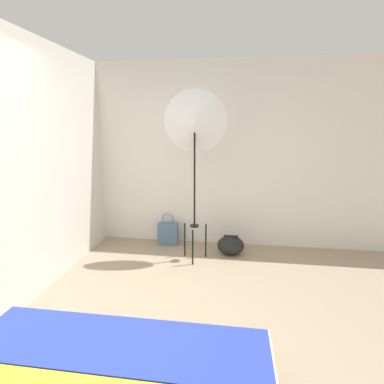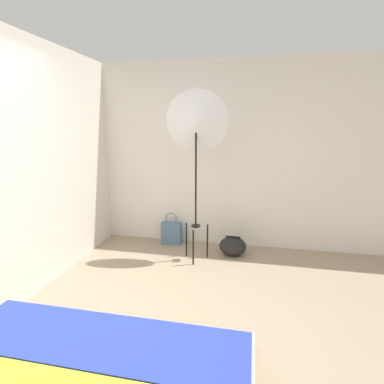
% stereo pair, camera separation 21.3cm
% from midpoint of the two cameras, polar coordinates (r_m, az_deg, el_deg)
% --- Properties ---
extents(ground_plane, '(14.00, 14.00, 0.00)m').
position_cam_midpoint_polar(ground_plane, '(2.52, -12.35, -30.97)').
color(ground_plane, gray).
extents(wall_back, '(8.00, 0.05, 2.60)m').
position_cam_midpoint_polar(wall_back, '(4.33, -1.37, 6.93)').
color(wall_back, silver).
rests_on(wall_back, ground_plane).
extents(wall_side_left, '(0.05, 8.00, 2.60)m').
position_cam_midpoint_polar(wall_side_left, '(3.44, -29.74, 3.85)').
color(wall_side_left, silver).
rests_on(wall_side_left, ground_plane).
extents(photo_umbrella, '(0.78, 0.32, 2.15)m').
position_cam_midpoint_polar(photo_umbrella, '(3.67, -1.20, 12.75)').
color(photo_umbrella, black).
rests_on(photo_umbrella, ground_plane).
extents(tote_bag, '(0.29, 0.13, 0.48)m').
position_cam_midpoint_polar(tote_bag, '(4.47, -5.97, -7.85)').
color(tote_bag, slate).
rests_on(tote_bag, ground_plane).
extents(duffel_bag, '(0.36, 0.26, 0.27)m').
position_cam_midpoint_polar(duffel_bag, '(4.15, 5.90, -10.07)').
color(duffel_bag, black).
rests_on(duffel_bag, ground_plane).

